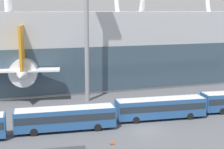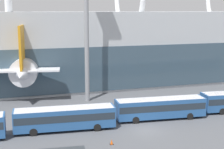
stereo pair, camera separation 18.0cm
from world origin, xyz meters
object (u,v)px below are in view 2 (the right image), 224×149
object	(u,v)px
airliner_at_gate_near	(33,61)
airliner_at_gate_far	(198,48)
shuttle_bus_1	(65,117)
traffic_cone_2	(112,142)
shuttle_bus_2	(160,107)
floodlight_mast	(86,0)

from	to	relation	value
airliner_at_gate_near	airliner_at_gate_far	distance (m)	49.16
shuttle_bus_1	traffic_cone_2	size ratio (longest dim) A/B	21.17
airliner_at_gate_far	shuttle_bus_2	distance (m)	53.51
shuttle_bus_2	floodlight_mast	bearing A→B (deg)	125.34
airliner_at_gate_far	traffic_cone_2	size ratio (longest dim) A/B	63.34
airliner_at_gate_far	shuttle_bus_1	bearing A→B (deg)	134.79
airliner_at_gate_near	shuttle_bus_2	size ratio (longest dim) A/B	3.13
floodlight_mast	traffic_cone_2	distance (m)	26.62
airliner_at_gate_far	floodlight_mast	xyz separation A→B (m)	(-40.06, -29.18, 12.36)
shuttle_bus_1	shuttle_bus_2	size ratio (longest dim) A/B	1.00
airliner_at_gate_near	shuttle_bus_2	distance (m)	34.56
shuttle_bus_1	floodlight_mast	size ratio (longest dim) A/B	0.50
shuttle_bus_2	airliner_at_gate_near	bearing A→B (deg)	121.89
airliner_at_gate_far	shuttle_bus_2	size ratio (longest dim) A/B	2.99
airliner_at_gate_near	floodlight_mast	bearing A→B (deg)	-145.27
airliner_at_gate_far	traffic_cone_2	xyz separation A→B (m)	(-42.14, -49.57, -4.63)
airliner_at_gate_near	shuttle_bus_2	bearing A→B (deg)	-142.50
airliner_at_gate_far	shuttle_bus_1	xyz separation A→B (m)	(-46.52, -43.01, -3.14)
airliner_at_gate_far	traffic_cone_2	distance (m)	65.23
shuttle_bus_2	traffic_cone_2	bearing A→B (deg)	-138.51
shuttle_bus_2	floodlight_mast	xyz separation A→B (m)	(-7.66, 13.28, 15.50)
shuttle_bus_2	traffic_cone_2	size ratio (longest dim) A/B	21.18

